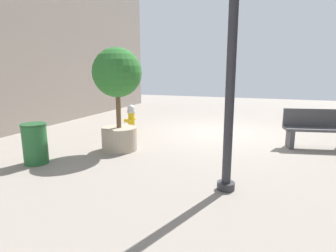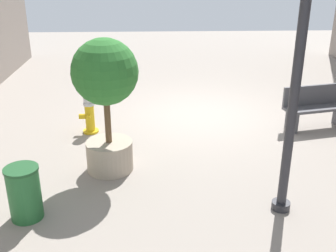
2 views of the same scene
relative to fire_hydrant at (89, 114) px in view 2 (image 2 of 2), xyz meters
name	(u,v)px [view 2 (image 2 of 2)]	position (x,y,z in m)	size (l,w,h in m)	color
ground_plane	(200,115)	(-2.52, -0.96, -0.43)	(23.40, 23.40, 0.00)	gray
fire_hydrant	(89,114)	(0.00, 0.00, 0.00)	(0.40, 0.42, 0.87)	gold
bench_near	(316,107)	(-4.99, -0.10, 0.05)	(1.58, 0.75, 0.95)	#4C4C51
planter_tree	(106,91)	(-0.59, 1.72, 1.06)	(1.12, 1.12, 2.38)	tan
street_lamp	(300,50)	(-3.31, 3.09, 2.03)	(0.36, 0.36, 3.98)	#2D2D33
trash_bin	(24,193)	(0.51, 3.16, -0.02)	(0.49, 0.49, 0.83)	#266633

